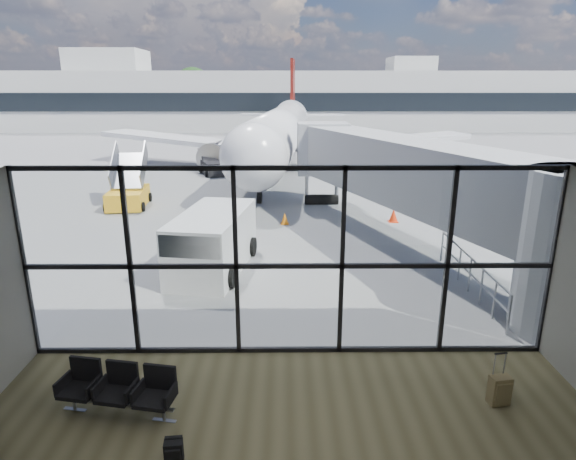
{
  "coord_description": "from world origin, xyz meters",
  "views": [
    {
      "loc": [
        -0.11,
        -10.22,
        6.13
      ],
      "look_at": [
        -0.0,
        3.0,
        2.15
      ],
      "focal_mm": 30.0,
      "sensor_mm": 36.0,
      "label": 1
    }
  ],
  "objects_px": {
    "belt_loader": "(212,167)",
    "backpack": "(174,452)",
    "service_van": "(212,241)",
    "seating_row": "(119,386)",
    "suitcase": "(500,390)",
    "airliner": "(281,131)",
    "mobile_stairs": "(129,195)"
  },
  "relations": [
    {
      "from": "belt_loader",
      "to": "backpack",
      "type": "bearing_deg",
      "value": -104.97
    },
    {
      "from": "backpack",
      "to": "service_van",
      "type": "relative_size",
      "value": 0.1
    },
    {
      "from": "seating_row",
      "to": "service_van",
      "type": "distance_m",
      "value": 7.61
    },
    {
      "from": "seating_row",
      "to": "suitcase",
      "type": "xyz_separation_m",
      "value": [
        7.47,
        0.15,
        -0.23
      ]
    },
    {
      "from": "backpack",
      "to": "airliner",
      "type": "relative_size",
      "value": 0.01
    },
    {
      "from": "belt_loader",
      "to": "mobile_stairs",
      "type": "relative_size",
      "value": 0.99
    },
    {
      "from": "backpack",
      "to": "mobile_stairs",
      "type": "relative_size",
      "value": 0.12
    },
    {
      "from": "backpack",
      "to": "airliner",
      "type": "bearing_deg",
      "value": 81.03
    },
    {
      "from": "airliner",
      "to": "suitcase",
      "type": "bearing_deg",
      "value": -76.85
    },
    {
      "from": "suitcase",
      "to": "backpack",
      "type": "bearing_deg",
      "value": -175.36
    },
    {
      "from": "mobile_stairs",
      "to": "service_van",
      "type": "bearing_deg",
      "value": -63.98
    },
    {
      "from": "airliner",
      "to": "backpack",
      "type": "bearing_deg",
      "value": -88.25
    },
    {
      "from": "airliner",
      "to": "service_van",
      "type": "height_order",
      "value": "airliner"
    },
    {
      "from": "backpack",
      "to": "seating_row",
      "type": "bearing_deg",
      "value": 127.9
    },
    {
      "from": "suitcase",
      "to": "mobile_stairs",
      "type": "xyz_separation_m",
      "value": [
        -12.47,
        16.63,
        0.29
      ]
    },
    {
      "from": "backpack",
      "to": "suitcase",
      "type": "relative_size",
      "value": 0.42
    },
    {
      "from": "backpack",
      "to": "suitcase",
      "type": "height_order",
      "value": "suitcase"
    },
    {
      "from": "seating_row",
      "to": "backpack",
      "type": "bearing_deg",
      "value": -35.48
    },
    {
      "from": "airliner",
      "to": "belt_loader",
      "type": "bearing_deg",
      "value": -134.72
    },
    {
      "from": "seating_row",
      "to": "service_van",
      "type": "relative_size",
      "value": 0.47
    },
    {
      "from": "suitcase",
      "to": "belt_loader",
      "type": "distance_m",
      "value": 27.78
    },
    {
      "from": "seating_row",
      "to": "mobile_stairs",
      "type": "relative_size",
      "value": 0.6
    },
    {
      "from": "seating_row",
      "to": "suitcase",
      "type": "height_order",
      "value": "suitcase"
    },
    {
      "from": "belt_loader",
      "to": "mobile_stairs",
      "type": "bearing_deg",
      "value": -129.49
    },
    {
      "from": "suitcase",
      "to": "service_van",
      "type": "height_order",
      "value": "service_van"
    },
    {
      "from": "belt_loader",
      "to": "airliner",
      "type": "bearing_deg",
      "value": 18.88
    },
    {
      "from": "backpack",
      "to": "belt_loader",
      "type": "xyz_separation_m",
      "value": [
        -3.29,
        27.65,
        0.33
      ]
    },
    {
      "from": "airliner",
      "to": "belt_loader",
      "type": "height_order",
      "value": "airliner"
    },
    {
      "from": "suitcase",
      "to": "mobile_stairs",
      "type": "distance_m",
      "value": 20.79
    },
    {
      "from": "belt_loader",
      "to": "service_van",
      "type": "bearing_deg",
      "value": -103.58
    },
    {
      "from": "suitcase",
      "to": "belt_loader",
      "type": "relative_size",
      "value": 0.29
    },
    {
      "from": "suitcase",
      "to": "airliner",
      "type": "xyz_separation_m",
      "value": [
        -4.54,
        30.33,
        2.36
      ]
    }
  ]
}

